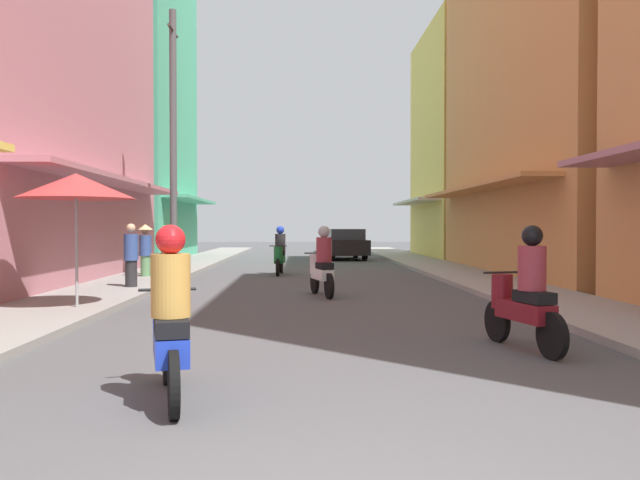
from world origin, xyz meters
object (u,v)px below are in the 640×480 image
motorbike_green (280,253)px  pedestrian_foreground (165,249)px  motorbike_maroon (524,295)px  utility_pole (173,143)px  motorbike_blue (170,322)px  parked_car (345,244)px  pedestrian_midway (145,249)px  vendor_umbrella (76,186)px  motorbike_silver (324,243)px  pedestrian_crossing (131,258)px  motorbike_white (322,265)px

motorbike_green → pedestrian_foreground: bearing=161.7°
motorbike_maroon → utility_pole: (-6.46, 10.77, 3.24)m
motorbike_blue → parked_car: bearing=82.7°
utility_pole → pedestrian_midway: bearing=161.9°
motorbike_green → vendor_umbrella: 10.15m
motorbike_maroon → parked_car: motorbike_maroon is taller
pedestrian_foreground → pedestrian_midway: bearing=-87.6°
motorbike_silver → vendor_umbrella: size_ratio=0.72×
motorbike_maroon → pedestrian_crossing: size_ratio=1.09×
motorbike_white → motorbike_blue: 8.92m
motorbike_silver → pedestrian_foreground: size_ratio=1.13×
motorbike_silver → pedestrian_crossing: 19.71m
motorbike_maroon → motorbike_blue: 4.58m
motorbike_blue → utility_pole: (-2.48, 13.04, 3.24)m
motorbike_white → parked_car: 16.67m
motorbike_silver → motorbike_maroon: same height
pedestrian_midway → utility_pole: utility_pole is taller
pedestrian_midway → vendor_umbrella: 7.47m
parked_car → motorbike_blue: bearing=-97.3°
pedestrian_crossing → utility_pole: bearing=82.2°
motorbike_silver → pedestrian_crossing: (-5.27, -19.00, 0.11)m
motorbike_silver → pedestrian_midway: size_ratio=1.11×
parked_car → pedestrian_crossing: size_ratio=2.59×
parked_car → motorbike_white: bearing=-95.5°
motorbike_white → pedestrian_foreground: 9.50m
vendor_umbrella → pedestrian_crossing: bearing=90.7°
motorbike_maroon → motorbike_silver: bearing=93.5°
motorbike_white → parked_car: (1.60, 16.60, 0.04)m
motorbike_blue → pedestrian_crossing: (-2.90, 9.96, 0.11)m
utility_pole → pedestrian_foreground: bearing=105.3°
motorbike_maroon → pedestrian_foreground: 16.31m
motorbike_silver → utility_pole: (-4.84, -15.92, 3.24)m
motorbike_silver → motorbike_blue: 29.05m
motorbike_green → parked_car: size_ratio=0.43×
motorbike_silver → parked_car: size_ratio=0.43×
motorbike_silver → pedestrian_midway: (-5.71, -15.63, 0.22)m
pedestrian_midway → utility_pole: bearing=-18.1°
motorbike_green → motorbike_maroon: bearing=-75.1°
motorbike_maroon → pedestrian_crossing: 10.32m
vendor_umbrella → motorbike_silver: bearing=77.2°
motorbike_silver → motorbike_maroon: (1.62, -26.69, 0.00)m
motorbike_white → pedestrian_crossing: (-4.54, 1.19, 0.11)m
motorbike_maroon → motorbike_green: same height
parked_car → pedestrian_foreground: size_ratio=2.64×
parked_car → utility_pole: utility_pole is taller
motorbike_white → parked_car: bearing=84.5°
motorbike_blue → vendor_umbrella: size_ratio=0.71×
motorbike_blue → pedestrian_midway: (-3.35, 13.32, 0.22)m
pedestrian_crossing → motorbike_white: bearing=-14.7°
motorbike_green → utility_pole: (-2.96, -2.41, 3.24)m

